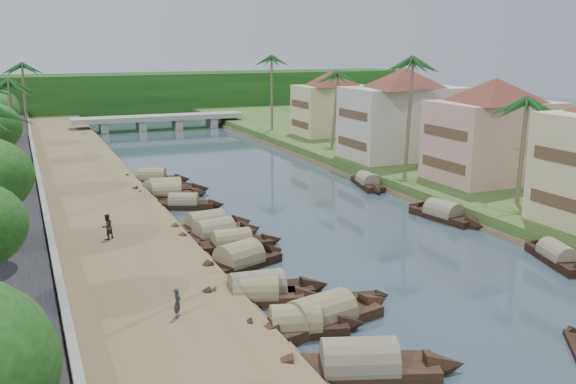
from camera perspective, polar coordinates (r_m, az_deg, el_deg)
name	(u,v)px	position (r m, az deg, el deg)	size (l,w,h in m)	color
ground	(386,263)	(42.79, 8.75, -6.23)	(220.00, 220.00, 0.00)	#32424C
left_bank	(98,210)	(56.23, -16.57, -1.51)	(10.00, 180.00, 0.80)	brown
right_bank	(443,175)	(69.00, 13.62, 1.48)	(16.00, 180.00, 1.20)	#2F4C1E
retaining_wall	(43,203)	(55.76, -20.91, -0.95)	(0.40, 180.00, 1.10)	gray
treeline	(130,94)	(136.35, -13.84, 8.50)	(120.00, 14.00, 8.00)	#17390F
bridge	(159,119)	(109.11, -11.39, 6.35)	(28.00, 4.00, 2.40)	gray
building_mid	(493,129)	(64.10, 17.77, 5.38)	(14.11, 14.11, 9.70)	tan
building_far	(403,112)	(74.64, 10.21, 6.99)	(15.59, 15.59, 10.20)	beige
building_distant	(332,102)	(92.47, 3.95, 8.00)	(12.62, 12.62, 9.20)	#CDBA89
sampan_0	(359,366)	(28.92, 6.33, -15.12)	(9.68, 5.01, 2.48)	black
sampan_1	(295,326)	(32.38, 0.64, -11.82)	(7.43, 3.40, 2.17)	black
sampan_2	(321,318)	(33.26, 2.95, -11.12)	(9.72, 4.06, 2.47)	black
sampan_3	(257,292)	(36.52, -2.77, -8.84)	(8.97, 2.58, 2.36)	black
sampan_4	(256,295)	(36.07, -2.89, -9.14)	(7.51, 3.90, 2.12)	black
sampan_5	(239,261)	(41.44, -4.36, -6.15)	(8.07, 4.70, 2.49)	black
sampan_6	(214,235)	(47.18, -6.55, -3.79)	(8.18, 3.26, 2.37)	black
sampan_7	(232,244)	(45.03, -5.02, -4.59)	(7.73, 1.91, 2.07)	black
sampan_8	(206,226)	(49.34, -7.28, -3.05)	(8.07, 2.83, 2.42)	black
sampan_9	(184,204)	(56.60, -9.26, -1.03)	(7.31, 4.10, 1.90)	black
sampan_10	(167,194)	(60.49, -10.73, -0.17)	(7.88, 2.79, 2.14)	black
sampan_11	(165,190)	(61.95, -10.84, 0.15)	(8.79, 2.87, 2.45)	black
sampan_12	(159,189)	(62.70, -11.39, 0.26)	(8.08, 3.98, 1.95)	black
sampan_13	(152,179)	(67.66, -12.01, 1.18)	(8.15, 4.58, 2.22)	black
sampan_14	(557,257)	(45.68, 22.81, -5.34)	(3.60, 8.06, 1.97)	black
sampan_15	(443,214)	(53.89, 13.65, -1.94)	(3.23, 8.68, 2.27)	black
sampan_16	(367,183)	(64.76, 7.07, 0.84)	(3.28, 8.56, 2.07)	black
canoe_1	(351,297)	(36.73, 5.61, -9.30)	(4.58, 1.71, 0.73)	black
canoe_2	(151,200)	(59.68, -12.08, -0.72)	(4.57, 2.77, 0.69)	black
palm_1	(526,102)	(55.01, 20.37, 7.49)	(3.20, 3.20, 9.99)	#75674E
palm_2	(411,62)	(66.15, 10.84, 11.29)	(3.20, 3.20, 12.88)	#75674E
palm_3	(334,75)	(82.89, 4.14, 10.37)	(3.20, 3.20, 10.71)	#75674E
palm_6	(9,84)	(64.44, -23.56, 8.78)	(3.20, 3.20, 10.77)	#75674E
palm_7	(272,59)	(97.33, -1.47, 11.76)	(3.20, 3.20, 12.42)	#75674E
palm_8	(21,66)	(95.87, -22.61, 10.27)	(3.20, 3.20, 11.36)	#75674E
tree_6	(439,113)	(77.54, 13.31, 6.87)	(4.54, 4.54, 6.87)	#3F3124
person_near	(177,303)	(32.61, -9.80, -9.66)	(0.54, 0.36, 1.49)	#292A31
person_far	(107,227)	(46.06, -15.79, -2.98)	(0.87, 0.67, 1.78)	#322B23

